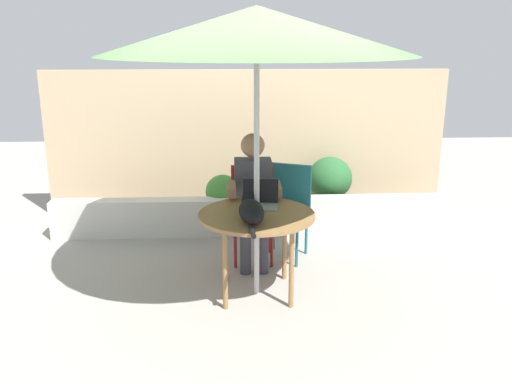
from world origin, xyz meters
name	(u,v)px	position (x,y,z in m)	size (l,w,h in m)	color
ground_plane	(257,293)	(0.00, 0.00, 0.00)	(14.00, 14.00, 0.00)	gray
fence_back	(247,143)	(0.00, 2.18, 0.86)	(4.71, 0.08, 1.72)	tan
planter_wall_low	(250,216)	(0.00, 1.41, 0.20)	(4.24, 0.20, 0.41)	beige
patio_table	(257,221)	(0.00, 0.00, 0.64)	(0.95, 0.95, 0.71)	olive
patio_umbrella	(257,31)	(0.00, 0.00, 2.12)	(2.38, 2.38, 2.30)	#B7B7BC
chair_occupied	(252,205)	(0.00, 0.78, 0.53)	(0.40, 0.40, 0.90)	maroon
chair_empty	(288,203)	(0.35, 0.81, 0.53)	(0.52, 0.52, 0.90)	#1E606B
person_seated	(253,193)	(0.00, 0.62, 0.70)	(0.48, 0.48, 1.24)	#3F3F47
laptop	(260,198)	(0.04, 0.21, 0.77)	(0.33, 0.29, 0.21)	gray
cat	(251,211)	(-0.05, -0.19, 0.79)	(0.22, 0.65, 0.17)	black
potted_plant_near_fence	(223,200)	(-0.29, 1.62, 0.33)	(0.39, 0.39, 0.61)	#33383D
potted_plant_by_chair	(330,184)	(0.95, 1.87, 0.42)	(0.51, 0.51, 0.75)	#33383D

